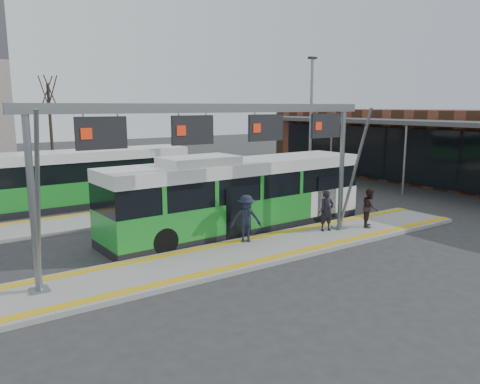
# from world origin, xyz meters

# --- Properties ---
(ground) EXTENTS (120.00, 120.00, 0.00)m
(ground) POSITION_xyz_m (0.00, 0.00, 0.00)
(ground) COLOR #2D2D30
(ground) RESTS_ON ground
(platform_main) EXTENTS (22.00, 3.00, 0.15)m
(platform_main) POSITION_xyz_m (0.00, 0.00, 0.07)
(platform_main) COLOR gray
(platform_main) RESTS_ON ground
(platform_second) EXTENTS (20.00, 3.00, 0.15)m
(platform_second) POSITION_xyz_m (-4.00, 8.00, 0.07)
(platform_second) COLOR gray
(platform_second) RESTS_ON ground
(tactile_main) EXTENTS (22.00, 2.65, 0.02)m
(tactile_main) POSITION_xyz_m (0.00, 0.00, 0.16)
(tactile_main) COLOR gold
(tactile_main) RESTS_ON platform_main
(tactile_second) EXTENTS (20.00, 0.35, 0.02)m
(tactile_second) POSITION_xyz_m (-4.00, 9.15, 0.16)
(tactile_second) COLOR gold
(tactile_second) RESTS_ON platform_second
(gantry) EXTENTS (13.00, 1.68, 5.20)m
(gantry) POSITION_xyz_m (-0.35, 0.25, 4.30)
(gantry) COLOR slate
(gantry) RESTS_ON platform_main
(station_building) EXTENTS (11.50, 32.00, 5.00)m
(station_building) POSITION_xyz_m (21.83, 4.00, 2.53)
(station_building) COLOR brown
(station_building) RESTS_ON ground
(hero_bus) EXTENTS (12.13, 2.98, 3.31)m
(hero_bus) POSITION_xyz_m (2.16, 2.96, 1.52)
(hero_bus) COLOR black
(hero_bus) RESTS_ON ground
(bg_bus_green) EXTENTS (11.88, 2.75, 2.96)m
(bg_bus_green) POSITION_xyz_m (-2.05, 11.84, 1.46)
(bg_bus_green) COLOR black
(bg_bus_green) RESTS_ON ground
(passenger_a) EXTENTS (0.69, 0.54, 1.69)m
(passenger_a) POSITION_xyz_m (4.79, 0.37, 1.00)
(passenger_a) COLOR black
(passenger_a) RESTS_ON platform_main
(passenger_b) EXTENTS (1.03, 1.01, 1.67)m
(passenger_b) POSITION_xyz_m (6.81, -0.19, 0.99)
(passenger_b) COLOR black
(passenger_b) RESTS_ON platform_main
(passenger_c) EXTENTS (1.36, 1.16, 1.82)m
(passenger_c) POSITION_xyz_m (1.09, 0.94, 1.06)
(passenger_c) COLOR #1B2030
(passenger_c) RESTS_ON platform_main
(tree_mid) EXTENTS (1.40, 1.40, 8.27)m
(tree_mid) POSITION_xyz_m (1.38, 32.34, 6.27)
(tree_mid) COLOR #382B21
(tree_mid) RESTS_ON ground
(lamp_east) EXTENTS (0.50, 0.25, 7.98)m
(lamp_east) POSITION_xyz_m (9.78, 6.79, 4.23)
(lamp_east) COLOR slate
(lamp_east) RESTS_ON ground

